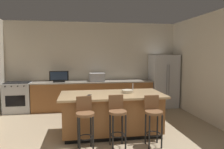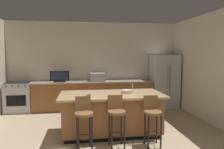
{
  "view_description": "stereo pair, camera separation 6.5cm",
  "coord_description": "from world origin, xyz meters",
  "views": [
    {
      "loc": [
        -0.48,
        -2.53,
        1.78
      ],
      "look_at": [
        0.36,
        2.8,
        1.25
      ],
      "focal_mm": 33.18,
      "sensor_mm": 36.0,
      "label": 1
    },
    {
      "loc": [
        -0.42,
        -2.54,
        1.78
      ],
      "look_at": [
        0.36,
        2.8,
        1.25
      ],
      "focal_mm": 33.18,
      "sensor_mm": 36.0,
      "label": 2
    }
  ],
  "objects": [
    {
      "name": "bar_stool_right",
      "position": [
        0.92,
        1.22,
        0.58
      ],
      "size": [
        0.34,
        0.34,
        0.97
      ],
      "rotation": [
        0.0,
        0.0,
        -0.02
      ],
      "color": "brown",
      "rests_on": "ground_plane"
    },
    {
      "name": "cell_phone",
      "position": [
        -0.29,
        1.82,
        0.92
      ],
      "size": [
        0.12,
        0.17,
        0.01
      ],
      "primitive_type": "cube",
      "rotation": [
        0.0,
        0.0,
        -0.37
      ],
      "color": "black",
      "rests_on": "kitchen_island"
    },
    {
      "name": "microwave",
      "position": [
        0.08,
        4.12,
        1.04
      ],
      "size": [
        0.48,
        0.36,
        0.26
      ],
      "primitive_type": "cube",
      "color": "#B7BABF",
      "rests_on": "counter_back"
    },
    {
      "name": "sink_faucet_island",
      "position": [
        0.7,
        1.94,
        1.02
      ],
      "size": [
        0.02,
        0.02,
        0.22
      ],
      "primitive_type": "cylinder",
      "color": "#B2B2B7",
      "rests_on": "kitchen_island"
    },
    {
      "name": "kitchen_island",
      "position": [
        0.22,
        1.94,
        0.47
      ],
      "size": [
        2.28,
        1.1,
        0.91
      ],
      "color": "black",
      "rests_on": "ground_plane"
    },
    {
      "name": "wall_back",
      "position": [
        0.0,
        4.5,
        1.42
      ],
      "size": [
        6.14,
        0.12,
        2.84
      ],
      "primitive_type": "cube",
      "color": "beige",
      "rests_on": "ground_plane"
    },
    {
      "name": "counter_back",
      "position": [
        -0.04,
        4.12,
        0.46
      ],
      "size": [
        3.85,
        0.62,
        0.91
      ],
      "color": "brown",
      "rests_on": "ground_plane"
    },
    {
      "name": "sink_faucet_back",
      "position": [
        -0.17,
        4.22,
        1.03
      ],
      "size": [
        0.02,
        0.02,
        0.24
      ],
      "primitive_type": "cylinder",
      "color": "#B2B2B7",
      "rests_on": "counter_back"
    },
    {
      "name": "bar_stool_left",
      "position": [
        -0.39,
        1.23,
        0.6
      ],
      "size": [
        0.34,
        0.35,
        1.0
      ],
      "rotation": [
        0.0,
        0.0,
        0.11
      ],
      "color": "brown",
      "rests_on": "ground_plane"
    },
    {
      "name": "fruit_bowl",
      "position": [
        0.59,
        1.98,
        0.95
      ],
      "size": [
        0.26,
        0.26,
        0.07
      ],
      "primitive_type": "cylinder",
      "color": "beige",
      "rests_on": "kitchen_island"
    },
    {
      "name": "bar_stool_center",
      "position": [
        0.22,
        1.26,
        0.6
      ],
      "size": [
        0.34,
        0.35,
        0.99
      ],
      "rotation": [
        0.0,
        0.0,
        0.06
      ],
      "color": "brown",
      "rests_on": "ground_plane"
    },
    {
      "name": "range_oven",
      "position": [
        -2.36,
        4.12,
        0.46
      ],
      "size": [
        0.79,
        0.63,
        0.93
      ],
      "color": "#B7BABF",
      "rests_on": "ground_plane"
    },
    {
      "name": "tv_monitor",
      "position": [
        -1.12,
        4.07,
        1.07
      ],
      "size": [
        0.59,
        0.16,
        0.35
      ],
      "color": "black",
      "rests_on": "counter_back"
    },
    {
      "name": "refrigerator",
      "position": [
        2.33,
        4.07,
        0.88
      ],
      "size": [
        0.86,
        0.74,
        1.76
      ],
      "color": "#B7BABF",
      "rests_on": "ground_plane"
    },
    {
      "name": "wall_right",
      "position": [
        2.87,
        2.25,
        1.42
      ],
      "size": [
        0.12,
        4.9,
        2.84
      ],
      "primitive_type": "cube",
      "color": "beige",
      "rests_on": "ground_plane"
    }
  ]
}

